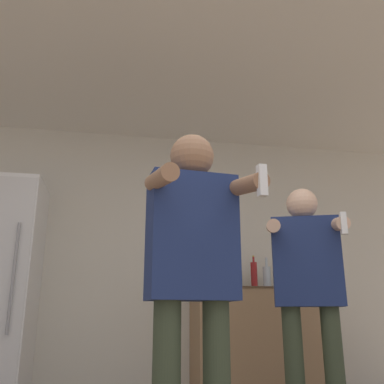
% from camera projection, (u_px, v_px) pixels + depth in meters
% --- Properties ---
extents(wall_back, '(7.00, 0.06, 2.55)m').
position_uv_depth(wall_back, '(163.00, 260.00, 4.17)').
color(wall_back, beige).
rests_on(wall_back, ground_plane).
extents(ceiling_slab, '(7.00, 3.16, 0.05)m').
position_uv_depth(ceiling_slab, '(186.00, 67.00, 3.27)').
color(ceiling_slab, silver).
rests_on(ceiling_slab, wall_back).
extents(counter, '(1.14, 0.53, 1.00)m').
position_uv_depth(counter, '(255.00, 345.00, 3.82)').
color(counter, '#997551').
rests_on(counter, ground_plane).
extents(bottle_short_whiskey, '(0.07, 0.07, 0.24)m').
position_uv_depth(bottle_short_whiskey, '(238.00, 278.00, 3.97)').
color(bottle_short_whiskey, black).
rests_on(bottle_short_whiskey, counter).
extents(bottle_tall_gin, '(0.06, 0.06, 0.24)m').
position_uv_depth(bottle_tall_gin, '(213.00, 278.00, 3.93)').
color(bottle_tall_gin, silver).
rests_on(bottle_tall_gin, counter).
extents(bottle_red_label, '(0.07, 0.07, 0.29)m').
position_uv_depth(bottle_red_label, '(267.00, 277.00, 4.02)').
color(bottle_red_label, silver).
rests_on(bottle_red_label, counter).
extents(bottle_green_wine, '(0.08, 0.08, 0.29)m').
position_uv_depth(bottle_green_wine, '(282.00, 277.00, 4.05)').
color(bottle_green_wine, '#563314').
rests_on(bottle_green_wine, counter).
extents(bottle_clear_vodka, '(0.06, 0.06, 0.30)m').
position_uv_depth(bottle_clear_vodka, '(254.00, 275.00, 4.01)').
color(bottle_clear_vodka, maroon).
rests_on(bottle_clear_vodka, counter).
extents(person_woman_foreground, '(0.52, 0.53, 1.64)m').
position_uv_depth(person_woman_foreground, '(193.00, 264.00, 2.02)').
color(person_woman_foreground, '#38422D').
rests_on(person_woman_foreground, ground_plane).
extents(person_man_side, '(0.60, 0.55, 1.63)m').
position_uv_depth(person_man_side, '(308.00, 281.00, 2.90)').
color(person_man_side, '#38422D').
rests_on(person_man_side, ground_plane).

